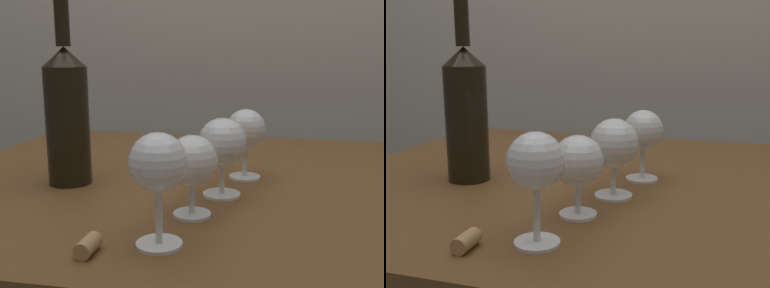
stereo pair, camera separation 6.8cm
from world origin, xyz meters
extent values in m
cube|color=brown|center=(0.00, 0.00, 0.75)|extent=(1.16, 0.87, 0.03)
cylinder|color=brown|center=(-0.52, 0.37, 0.37)|extent=(0.06, 0.06, 0.74)
cylinder|color=white|center=(-0.06, -0.31, 0.77)|extent=(0.06, 0.06, 0.00)
cylinder|color=white|center=(-0.06, -0.31, 0.82)|extent=(0.01, 0.01, 0.08)
sphere|color=white|center=(-0.06, -0.31, 0.88)|extent=(0.07, 0.07, 0.07)
ellipsoid|color=beige|center=(-0.06, -0.31, 0.88)|extent=(0.07, 0.07, 0.03)
cylinder|color=white|center=(-0.04, -0.20, 0.77)|extent=(0.06, 0.06, 0.00)
cylinder|color=white|center=(-0.04, -0.20, 0.80)|extent=(0.01, 0.01, 0.06)
sphere|color=white|center=(-0.04, -0.20, 0.86)|extent=(0.08, 0.08, 0.08)
ellipsoid|color=pink|center=(-0.04, -0.20, 0.85)|extent=(0.07, 0.07, 0.03)
cylinder|color=white|center=(-0.01, -0.10, 0.77)|extent=(0.06, 0.06, 0.00)
cylinder|color=white|center=(-0.01, -0.10, 0.81)|extent=(0.01, 0.01, 0.06)
sphere|color=white|center=(-0.01, -0.10, 0.86)|extent=(0.08, 0.08, 0.08)
ellipsoid|color=#380711|center=(-0.01, -0.10, 0.86)|extent=(0.07, 0.07, 0.03)
cylinder|color=white|center=(0.02, 0.02, 0.77)|extent=(0.06, 0.06, 0.00)
cylinder|color=white|center=(0.02, 0.02, 0.81)|extent=(0.01, 0.01, 0.07)
sphere|color=white|center=(0.02, 0.02, 0.87)|extent=(0.08, 0.08, 0.08)
ellipsoid|color=#470A16|center=(0.02, 0.02, 0.86)|extent=(0.07, 0.07, 0.03)
cylinder|color=black|center=(-0.29, -0.07, 0.88)|extent=(0.08, 0.08, 0.22)
cone|color=black|center=(-0.29, -0.07, 1.00)|extent=(0.08, 0.08, 0.04)
cylinder|color=black|center=(-0.29, -0.07, 1.06)|extent=(0.03, 0.03, 0.08)
cylinder|color=tan|center=(-0.14, -0.35, 0.78)|extent=(0.02, 0.04, 0.02)
camera|label=1|loc=(0.09, -0.85, 1.02)|focal=43.51mm
camera|label=2|loc=(0.15, -0.84, 1.02)|focal=43.51mm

